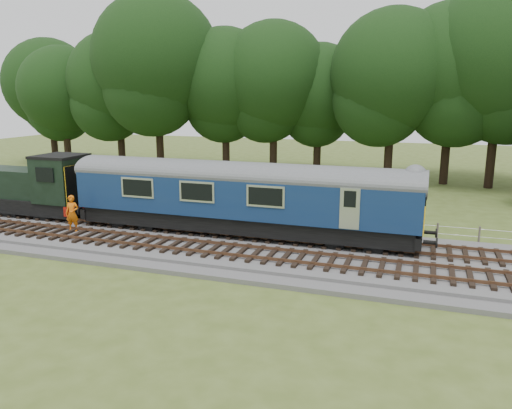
% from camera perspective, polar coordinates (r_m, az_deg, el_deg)
% --- Properties ---
extents(ground, '(120.00, 120.00, 0.00)m').
position_cam_1_polar(ground, '(25.12, -3.42, -4.94)').
color(ground, '#495820').
rests_on(ground, ground).
extents(ballast, '(70.00, 7.00, 0.35)m').
position_cam_1_polar(ballast, '(25.07, -3.43, -4.56)').
color(ballast, '#4C4C4F').
rests_on(ballast, ground).
extents(track_north, '(67.20, 2.40, 0.21)m').
position_cam_1_polar(track_north, '(26.25, -2.28, -3.21)').
color(track_north, black).
rests_on(track_north, ballast).
extents(track_south, '(67.20, 2.40, 0.21)m').
position_cam_1_polar(track_south, '(23.59, -4.91, -5.07)').
color(track_south, black).
rests_on(track_south, ballast).
extents(fence, '(64.00, 0.12, 1.00)m').
position_cam_1_polar(fence, '(29.17, -0.08, -2.43)').
color(fence, '#6B6054').
rests_on(fence, ground).
extents(tree_line, '(70.00, 8.00, 18.00)m').
position_cam_1_polar(tree_line, '(45.71, 7.06, 2.96)').
color(tree_line, black).
rests_on(tree_line, ground).
extents(dmu_railcar, '(18.05, 2.86, 3.88)m').
position_cam_1_polar(dmu_railcar, '(25.64, -1.76, 1.45)').
color(dmu_railcar, black).
rests_on(dmu_railcar, ground).
extents(shunter_loco, '(8.92, 2.60, 3.38)m').
position_cam_1_polar(shunter_loco, '(33.25, -24.85, 1.74)').
color(shunter_loco, black).
rests_on(shunter_loco, ground).
extents(worker, '(0.79, 0.61, 1.95)m').
position_cam_1_polar(worker, '(28.26, -20.26, -0.95)').
color(worker, orange).
rests_on(worker, ballast).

